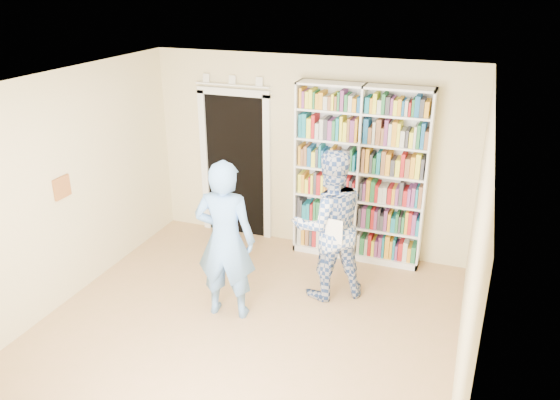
% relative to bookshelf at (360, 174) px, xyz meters
% --- Properties ---
extents(floor, '(5.00, 5.00, 0.00)m').
position_rel_bookshelf_xyz_m(floor, '(-0.77, -2.34, -1.21)').
color(floor, tan).
rests_on(floor, ground).
extents(ceiling, '(5.00, 5.00, 0.00)m').
position_rel_bookshelf_xyz_m(ceiling, '(-0.77, -2.34, 1.49)').
color(ceiling, white).
rests_on(ceiling, wall_back).
extents(wall_back, '(4.50, 0.00, 4.50)m').
position_rel_bookshelf_xyz_m(wall_back, '(-0.77, 0.16, 0.14)').
color(wall_back, beige).
rests_on(wall_back, floor).
extents(wall_left, '(0.00, 5.00, 5.00)m').
position_rel_bookshelf_xyz_m(wall_left, '(-3.02, -2.34, 0.14)').
color(wall_left, beige).
rests_on(wall_left, floor).
extents(wall_right, '(0.00, 5.00, 5.00)m').
position_rel_bookshelf_xyz_m(wall_right, '(1.48, -2.34, 0.14)').
color(wall_right, beige).
rests_on(wall_right, floor).
extents(bookshelf, '(1.74, 0.33, 2.39)m').
position_rel_bookshelf_xyz_m(bookshelf, '(0.00, 0.00, 0.00)').
color(bookshelf, white).
rests_on(bookshelf, floor).
extents(doorway, '(1.10, 0.08, 2.43)m').
position_rel_bookshelf_xyz_m(doorway, '(-1.87, 0.13, -0.03)').
color(doorway, black).
rests_on(doorway, floor).
extents(wall_art, '(0.03, 0.25, 0.25)m').
position_rel_bookshelf_xyz_m(wall_art, '(-3.00, -2.14, 0.19)').
color(wall_art, brown).
rests_on(wall_art, wall_left).
extents(man_blue, '(0.74, 0.54, 1.87)m').
position_rel_bookshelf_xyz_m(man_blue, '(-1.08, -1.88, -0.28)').
color(man_blue, '#5E90D2').
rests_on(man_blue, floor).
extents(man_plaid, '(1.14, 1.08, 1.85)m').
position_rel_bookshelf_xyz_m(man_plaid, '(-0.11, -1.08, -0.28)').
color(man_plaid, '#2F4C90').
rests_on(man_plaid, floor).
extents(paper_sheet, '(0.21, 0.03, 0.29)m').
position_rel_bookshelf_xyz_m(paper_sheet, '(0.02, -1.35, -0.22)').
color(paper_sheet, white).
rests_on(paper_sheet, man_plaid).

